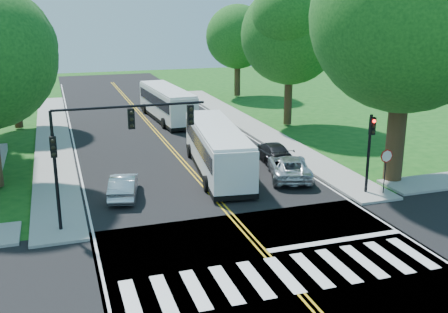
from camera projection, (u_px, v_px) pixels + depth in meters
name	position (u px, v px, depth m)	size (l,w,h in m)	color
ground	(279.00, 269.00, 21.01)	(140.00, 140.00, 0.00)	#124914
road	(176.00, 154.00, 37.44)	(14.00, 96.00, 0.01)	black
cross_road	(279.00, 269.00, 21.01)	(60.00, 12.00, 0.01)	black
center_line	(164.00, 141.00, 41.09)	(0.36, 70.00, 0.01)	gold
edge_line_w	(75.00, 148.00, 39.04)	(0.12, 70.00, 0.01)	silver
edge_line_e	(245.00, 134.00, 43.14)	(0.12, 70.00, 0.01)	silver
crosswalk	(284.00, 274.00, 20.55)	(12.60, 3.00, 0.01)	silver
stop_bar	(336.00, 241.00, 23.52)	(6.60, 0.40, 0.01)	silver
sidewalk_nw	(53.00, 139.00, 41.32)	(2.60, 40.00, 0.15)	gray
sidewalk_ne	(249.00, 125.00, 46.31)	(2.60, 40.00, 0.15)	gray
tree_ne_big	(407.00, 16.00, 28.98)	(10.80, 10.80, 14.91)	#352515
tree_west_far	(10.00, 46.00, 43.16)	(7.60, 7.60, 10.67)	#352515
tree_east_mid	(290.00, 35.00, 44.22)	(8.40, 8.40, 11.93)	#352515
tree_east_far	(238.00, 37.00, 59.41)	(7.20, 7.20, 10.34)	#352515
signal_nw	(107.00, 138.00, 23.91)	(7.15, 0.46, 5.66)	black
signal_ne	(370.00, 143.00, 28.54)	(0.30, 0.46, 4.40)	black
stop_sign	(386.00, 161.00, 28.62)	(0.76, 0.08, 2.53)	black
bus_lead	(217.00, 148.00, 32.94)	(3.86, 11.66, 2.96)	silver
bus_follow	(167.00, 103.00, 48.43)	(3.26, 11.61, 2.97)	silver
hatchback	(124.00, 186.00, 28.75)	(1.39, 3.99, 1.31)	silver
suv	(289.00, 167.00, 32.00)	(2.32, 5.03, 1.40)	silver
dark_sedan	(272.00, 151.00, 35.68)	(1.78, 4.39, 1.27)	black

